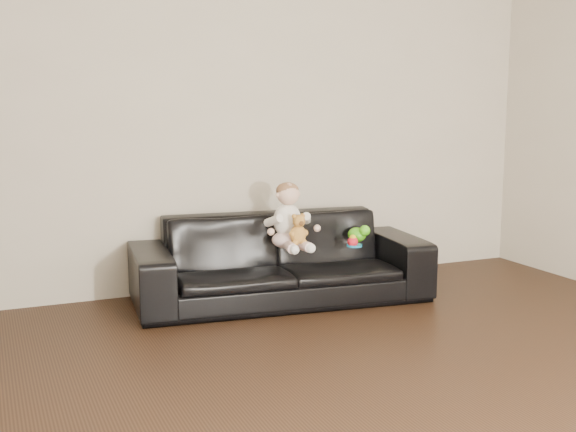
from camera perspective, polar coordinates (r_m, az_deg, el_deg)
name	(u,v)px	position (r m, az deg, el deg)	size (l,w,h in m)	color
wall_back	(227,110)	(5.23, -4.85, 8.38)	(5.00, 5.00, 0.00)	beige
sofa	(280,259)	(4.95, -0.60, -3.41)	(1.99, 0.78, 0.58)	black
baby	(289,220)	(4.80, 0.06, -0.30)	(0.31, 0.38, 0.45)	silver
teddy_bear	(298,230)	(4.69, 0.82, -1.08)	(0.11, 0.12, 0.20)	#BB8135
toy_green	(357,235)	(5.08, 5.47, -1.47)	(0.12, 0.15, 0.10)	#4DC717
toy_rattle	(353,242)	(4.90, 5.14, -2.04)	(0.07, 0.07, 0.07)	red
toy_blue_disc	(354,245)	(4.93, 5.26, -2.33)	(0.11, 0.11, 0.01)	#1780BA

